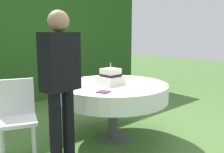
# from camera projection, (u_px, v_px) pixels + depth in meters

# --- Properties ---
(ground_plane) EXTENTS (20.00, 20.00, 0.00)m
(ground_plane) POSITION_uv_depth(u_px,v_px,m) (113.00, 138.00, 3.43)
(ground_plane) COLOR #476B33
(foliage_hedge) EXTENTS (5.73, 0.62, 2.60)m
(foliage_hedge) POSITION_uv_depth(u_px,v_px,m) (23.00, 37.00, 5.14)
(foliage_hedge) COLOR #234C19
(foliage_hedge) RESTS_ON ground_plane
(cake_table) EXTENTS (1.40, 1.40, 0.74)m
(cake_table) POSITION_uv_depth(u_px,v_px,m) (114.00, 92.00, 3.33)
(cake_table) COLOR #4C4C51
(cake_table) RESTS_ON ground_plane
(wedding_cake) EXTENTS (0.29, 0.29, 0.28)m
(wedding_cake) POSITION_uv_depth(u_px,v_px,m) (110.00, 77.00, 3.27)
(wedding_cake) COLOR silver
(wedding_cake) RESTS_ON cake_table
(serving_plate_near) EXTENTS (0.11, 0.11, 0.01)m
(serving_plate_near) POSITION_uv_depth(u_px,v_px,m) (101.00, 77.00, 3.79)
(serving_plate_near) COLOR white
(serving_plate_near) RESTS_ON cake_table
(serving_plate_far) EXTENTS (0.12, 0.12, 0.01)m
(serving_plate_far) POSITION_uv_depth(u_px,v_px,m) (68.00, 84.00, 3.25)
(serving_plate_far) COLOR white
(serving_plate_far) RESTS_ON cake_table
(serving_plate_left) EXTENTS (0.15, 0.15, 0.01)m
(serving_plate_left) POSITION_uv_depth(u_px,v_px,m) (128.00, 88.00, 3.01)
(serving_plate_left) COLOR white
(serving_plate_left) RESTS_ON cake_table
(serving_plate_right) EXTENTS (0.15, 0.15, 0.01)m
(serving_plate_right) POSITION_uv_depth(u_px,v_px,m) (73.00, 87.00, 3.08)
(serving_plate_right) COLOR white
(serving_plate_right) RESTS_ON cake_table
(napkin_stack) EXTENTS (0.17, 0.17, 0.01)m
(napkin_stack) POSITION_uv_depth(u_px,v_px,m) (104.00, 92.00, 2.84)
(napkin_stack) COLOR #4C2D47
(napkin_stack) RESTS_ON cake_table
(garden_chair) EXTENTS (0.52, 0.52, 0.89)m
(garden_chair) POSITION_uv_depth(u_px,v_px,m) (16.00, 112.00, 2.78)
(garden_chair) COLOR white
(garden_chair) RESTS_ON ground_plane
(standing_person) EXTENTS (0.38, 0.24, 1.60)m
(standing_person) POSITION_uv_depth(u_px,v_px,m) (61.00, 82.00, 2.44)
(standing_person) COLOR black
(standing_person) RESTS_ON ground_plane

